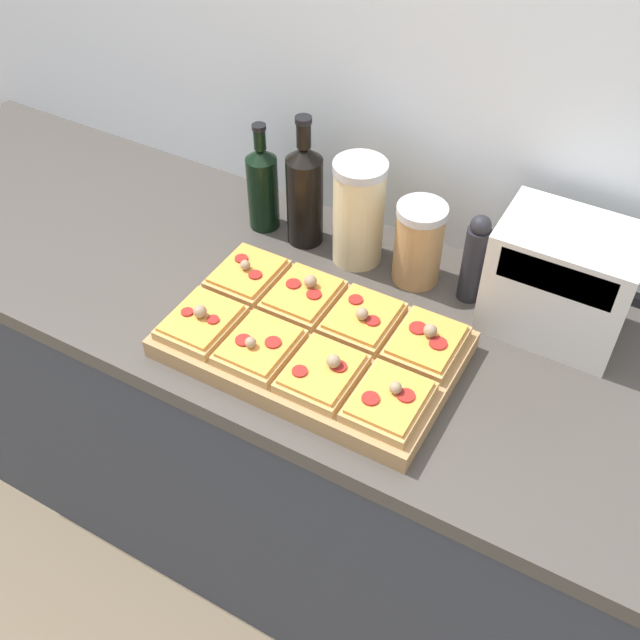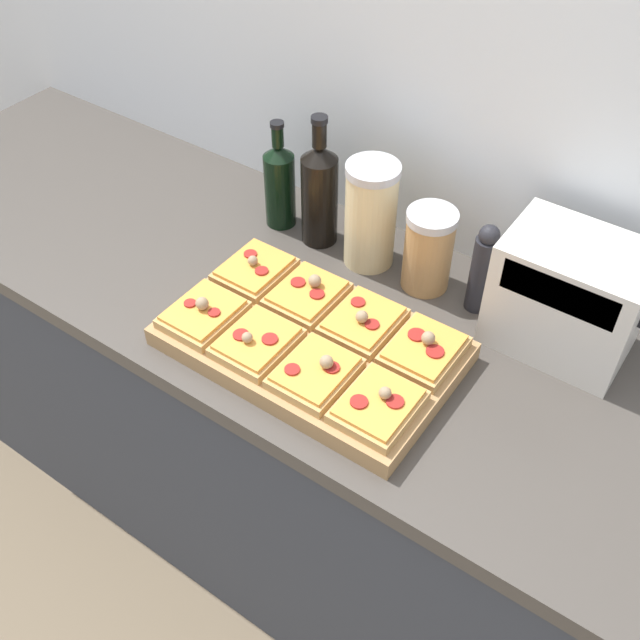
{
  "view_description": "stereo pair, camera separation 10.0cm",
  "coord_description": "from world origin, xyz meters",
  "px_view_note": "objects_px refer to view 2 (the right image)",
  "views": [
    {
      "loc": [
        0.47,
        -0.66,
        1.99
      ],
      "look_at": [
        -0.04,
        0.23,
        0.99
      ],
      "focal_mm": 42.0,
      "sensor_mm": 36.0,
      "label": 1
    },
    {
      "loc": [
        0.55,
        -0.61,
        1.99
      ],
      "look_at": [
        -0.04,
        0.23,
        0.99
      ],
      "focal_mm": 42.0,
      "sensor_mm": 36.0,
      "label": 2
    }
  ],
  "objects_px": {
    "cutting_board": "(311,344)",
    "grain_jar_tall": "(371,215)",
    "grain_jar_short": "(428,250)",
    "pepper_mill": "(483,269)",
    "toaster_oven": "(568,296)",
    "olive_oil_bottle": "(280,183)",
    "wine_bottle": "(319,192)"
  },
  "relations": [
    {
      "from": "grain_jar_short",
      "to": "pepper_mill",
      "type": "height_order",
      "value": "pepper_mill"
    },
    {
      "from": "grain_jar_tall",
      "to": "pepper_mill",
      "type": "relative_size",
      "value": 1.17
    },
    {
      "from": "cutting_board",
      "to": "olive_oil_bottle",
      "type": "xyz_separation_m",
      "value": [
        -0.3,
        0.3,
        0.09
      ]
    },
    {
      "from": "olive_oil_bottle",
      "to": "wine_bottle",
      "type": "relative_size",
      "value": 0.84
    },
    {
      "from": "grain_jar_tall",
      "to": "toaster_oven",
      "type": "xyz_separation_m",
      "value": [
        0.44,
        -0.0,
        -0.0
      ]
    },
    {
      "from": "olive_oil_bottle",
      "to": "toaster_oven",
      "type": "bearing_deg",
      "value": -0.07
    },
    {
      "from": "grain_jar_tall",
      "to": "grain_jar_short",
      "type": "distance_m",
      "value": 0.14
    },
    {
      "from": "olive_oil_bottle",
      "to": "pepper_mill",
      "type": "bearing_deg",
      "value": 0.0
    },
    {
      "from": "cutting_board",
      "to": "wine_bottle",
      "type": "relative_size",
      "value": 1.79
    },
    {
      "from": "toaster_oven",
      "to": "grain_jar_tall",
      "type": "bearing_deg",
      "value": 179.89
    },
    {
      "from": "pepper_mill",
      "to": "toaster_oven",
      "type": "height_order",
      "value": "toaster_oven"
    },
    {
      "from": "cutting_board",
      "to": "olive_oil_bottle",
      "type": "height_order",
      "value": "olive_oil_bottle"
    },
    {
      "from": "toaster_oven",
      "to": "grain_jar_short",
      "type": "bearing_deg",
      "value": 179.84
    },
    {
      "from": "cutting_board",
      "to": "grain_jar_tall",
      "type": "bearing_deg",
      "value": 101.15
    },
    {
      "from": "pepper_mill",
      "to": "toaster_oven",
      "type": "bearing_deg",
      "value": -0.28
    },
    {
      "from": "cutting_board",
      "to": "wine_bottle",
      "type": "xyz_separation_m",
      "value": [
        -0.19,
        0.3,
        0.11
      ]
    },
    {
      "from": "cutting_board",
      "to": "grain_jar_short",
      "type": "height_order",
      "value": "grain_jar_short"
    },
    {
      "from": "grain_jar_short",
      "to": "grain_jar_tall",
      "type": "bearing_deg",
      "value": -180.0
    },
    {
      "from": "wine_bottle",
      "to": "grain_jar_short",
      "type": "bearing_deg",
      "value": -0.0
    },
    {
      "from": "grain_jar_tall",
      "to": "cutting_board",
      "type": "bearing_deg",
      "value": -78.85
    },
    {
      "from": "olive_oil_bottle",
      "to": "grain_jar_short",
      "type": "xyz_separation_m",
      "value": [
        0.38,
        0.0,
        -0.01
      ]
    },
    {
      "from": "grain_jar_tall",
      "to": "toaster_oven",
      "type": "height_order",
      "value": "grain_jar_tall"
    },
    {
      "from": "cutting_board",
      "to": "olive_oil_bottle",
      "type": "relative_size",
      "value": 2.12
    },
    {
      "from": "olive_oil_bottle",
      "to": "toaster_oven",
      "type": "xyz_separation_m",
      "value": [
        0.68,
        -0.0,
        0.01
      ]
    },
    {
      "from": "olive_oil_bottle",
      "to": "grain_jar_tall",
      "type": "xyz_separation_m",
      "value": [
        0.24,
        -0.0,
        0.01
      ]
    },
    {
      "from": "grain_jar_tall",
      "to": "pepper_mill",
      "type": "distance_m",
      "value": 0.27
    },
    {
      "from": "cutting_board",
      "to": "wine_bottle",
      "type": "height_order",
      "value": "wine_bottle"
    },
    {
      "from": "grain_jar_tall",
      "to": "toaster_oven",
      "type": "relative_size",
      "value": 0.84
    },
    {
      "from": "cutting_board",
      "to": "grain_jar_short",
      "type": "relative_size",
      "value": 2.99
    },
    {
      "from": "olive_oil_bottle",
      "to": "wine_bottle",
      "type": "distance_m",
      "value": 0.11
    },
    {
      "from": "toaster_oven",
      "to": "olive_oil_bottle",
      "type": "bearing_deg",
      "value": 179.93
    },
    {
      "from": "cutting_board",
      "to": "grain_jar_tall",
      "type": "xyz_separation_m",
      "value": [
        -0.06,
        0.3,
        0.1
      ]
    }
  ]
}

